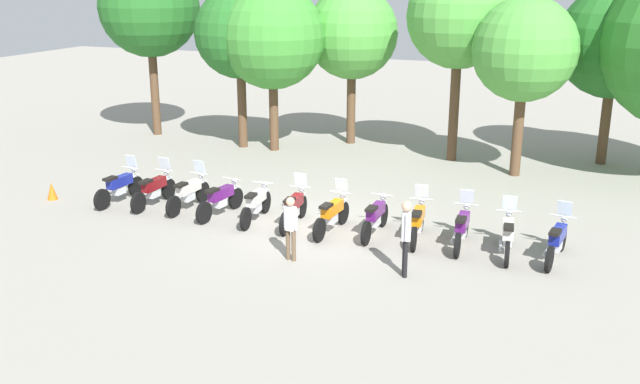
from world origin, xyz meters
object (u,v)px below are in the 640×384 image
at_px(person_1, 291,224).
at_px(tree_1, 240,34).
at_px(motorcycle_11, 557,240).
at_px(motorcycle_10, 508,235).
at_px(traffic_cone, 52,191).
at_px(person_0, 406,232).
at_px(motorcycle_9, 462,227).
at_px(tree_2, 272,37).
at_px(motorcycle_1, 154,189).
at_px(motorcycle_7, 375,217).
at_px(tree_3, 352,34).
at_px(tree_0, 149,7).
at_px(motorcycle_5, 294,208).
at_px(motorcycle_6, 332,214).
at_px(motorcycle_4, 256,204).
at_px(tree_6, 615,42).
at_px(tree_5, 525,50).
at_px(motorcycle_8, 418,221).
at_px(motorcycle_3, 221,199).
at_px(tree_4, 459,17).
at_px(motorcycle_0, 120,186).
at_px(motorcycle_2, 189,192).

height_order(person_1, tree_1, tree_1).
xyz_separation_m(motorcycle_11, tree_1, (-12.63, 8.02, 4.00)).
bearing_deg(motorcycle_10, traffic_cone, 85.14).
xyz_separation_m(motorcycle_11, person_0, (-3.24, -2.26, 0.57)).
bearing_deg(motorcycle_9, motorcycle_11, -95.17).
distance_m(tree_2, traffic_cone, 10.14).
xyz_separation_m(motorcycle_1, motorcycle_7, (6.99, -0.05, -0.01)).
bearing_deg(motorcycle_1, tree_3, -14.33).
xyz_separation_m(motorcycle_7, tree_0, (-12.56, 8.67, 4.92)).
bearing_deg(tree_1, motorcycle_5, -54.83).
height_order(motorcycle_6, tree_3, tree_3).
distance_m(motorcycle_4, tree_6, 14.36).
bearing_deg(motorcycle_6, tree_5, -23.09).
xyz_separation_m(motorcycle_8, tree_0, (-13.72, 8.64, 4.91)).
relative_size(motorcycle_8, tree_2, 0.34).
bearing_deg(tree_1, tree_6, 9.70).
bearing_deg(person_0, motorcycle_7, -78.34).
relative_size(motorcycle_3, tree_6, 0.34).
distance_m(motorcycle_11, traffic_cone, 15.00).
distance_m(tree_6, traffic_cone, 19.75).
xyz_separation_m(motorcycle_5, motorcycle_6, (1.17, -0.11, 0.00)).
distance_m(motorcycle_3, tree_2, 9.04).
bearing_deg(motorcycle_10, person_0, 130.48).
distance_m(motorcycle_7, tree_4, 10.01).
distance_m(motorcycle_0, motorcycle_9, 10.48).
distance_m(motorcycle_5, traffic_cone, 8.01).
bearing_deg(motorcycle_6, motorcycle_1, 92.10).
relative_size(motorcycle_5, tree_5, 0.36).
height_order(person_0, person_1, person_0).
relative_size(person_1, tree_5, 0.27).
height_order(motorcycle_1, motorcycle_5, same).
bearing_deg(person_1, motorcycle_4, -125.11).
height_order(person_0, tree_1, tree_1).
xyz_separation_m(motorcycle_9, tree_0, (-14.89, 8.67, 4.91)).
xyz_separation_m(motorcycle_6, tree_1, (-6.81, 8.10, 4.00)).
bearing_deg(tree_6, tree_3, -179.26).
xyz_separation_m(motorcycle_10, tree_4, (-3.12, 8.95, 4.76)).
height_order(motorcycle_3, traffic_cone, motorcycle_3).
height_order(motorcycle_3, motorcycle_10, motorcycle_10).
bearing_deg(tree_3, motorcycle_2, -99.84).
bearing_deg(motorcycle_6, tree_3, 20.43).
height_order(motorcycle_0, motorcycle_11, same).
bearing_deg(motorcycle_8, traffic_cone, 86.67).
height_order(tree_4, tree_5, tree_4).
relative_size(motorcycle_9, person_1, 1.35).
xyz_separation_m(motorcycle_0, traffic_cone, (-2.17, -0.52, -0.24)).
height_order(motorcycle_7, tree_2, tree_2).
bearing_deg(motorcycle_0, motorcycle_9, -85.69).
relative_size(motorcycle_2, tree_2, 0.34).
distance_m(motorcycle_0, motorcycle_3, 3.50).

